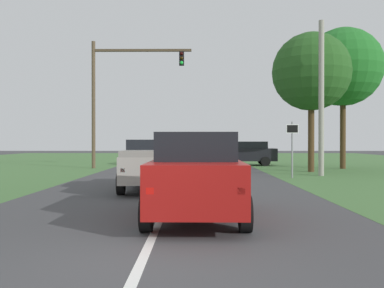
{
  "coord_description": "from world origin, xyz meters",
  "views": [
    {
      "loc": [
        0.79,
        -6.12,
        1.78
      ],
      "look_at": [
        0.63,
        15.43,
        1.64
      ],
      "focal_mm": 38.72,
      "sensor_mm": 36.0,
      "label": 1
    }
  ],
  "objects_px": {
    "red_suv_near": "(196,173)",
    "keep_moving_sign": "(292,142)",
    "traffic_light": "(117,86)",
    "crossing_suv_far": "(245,153)",
    "utility_pole_right": "(321,98)",
    "extra_tree_1": "(311,72)",
    "oak_tree_right": "(343,67)",
    "pickup_truck_lead": "(153,163)"
  },
  "relations": [
    {
      "from": "red_suv_near",
      "to": "keep_moving_sign",
      "type": "height_order",
      "value": "keep_moving_sign"
    },
    {
      "from": "red_suv_near",
      "to": "traffic_light",
      "type": "height_order",
      "value": "traffic_light"
    },
    {
      "from": "red_suv_near",
      "to": "traffic_light",
      "type": "distance_m",
      "value": 18.96
    },
    {
      "from": "keep_moving_sign",
      "to": "crossing_suv_far",
      "type": "height_order",
      "value": "keep_moving_sign"
    },
    {
      "from": "red_suv_near",
      "to": "utility_pole_right",
      "type": "bearing_deg",
      "value": 61.22
    },
    {
      "from": "red_suv_near",
      "to": "crossing_suv_far",
      "type": "height_order",
      "value": "red_suv_near"
    },
    {
      "from": "keep_moving_sign",
      "to": "extra_tree_1",
      "type": "bearing_deg",
      "value": 63.24
    },
    {
      "from": "oak_tree_right",
      "to": "extra_tree_1",
      "type": "xyz_separation_m",
      "value": [
        -2.83,
        -2.76,
        -0.76
      ]
    },
    {
      "from": "pickup_truck_lead",
      "to": "traffic_light",
      "type": "height_order",
      "value": "traffic_light"
    },
    {
      "from": "red_suv_near",
      "to": "pickup_truck_lead",
      "type": "distance_m",
      "value": 5.9
    },
    {
      "from": "pickup_truck_lead",
      "to": "keep_moving_sign",
      "type": "bearing_deg",
      "value": 37.52
    },
    {
      "from": "pickup_truck_lead",
      "to": "crossing_suv_far",
      "type": "distance_m",
      "value": 16.37
    },
    {
      "from": "pickup_truck_lead",
      "to": "utility_pole_right",
      "type": "distance_m",
      "value": 10.6
    },
    {
      "from": "keep_moving_sign",
      "to": "oak_tree_right",
      "type": "relative_size",
      "value": 0.3
    },
    {
      "from": "crossing_suv_far",
      "to": "utility_pole_right",
      "type": "bearing_deg",
      "value": -73.29
    },
    {
      "from": "keep_moving_sign",
      "to": "utility_pole_right",
      "type": "height_order",
      "value": "utility_pole_right"
    },
    {
      "from": "oak_tree_right",
      "to": "crossing_suv_far",
      "type": "relative_size",
      "value": 1.97
    },
    {
      "from": "red_suv_near",
      "to": "extra_tree_1",
      "type": "bearing_deg",
      "value": 65.16
    },
    {
      "from": "red_suv_near",
      "to": "traffic_light",
      "type": "xyz_separation_m",
      "value": [
        -5.18,
        17.7,
        4.39
      ]
    },
    {
      "from": "red_suv_near",
      "to": "crossing_suv_far",
      "type": "bearing_deg",
      "value": 80.1
    },
    {
      "from": "pickup_truck_lead",
      "to": "oak_tree_right",
      "type": "distance_m",
      "value": 17.09
    },
    {
      "from": "keep_moving_sign",
      "to": "oak_tree_right",
      "type": "distance_m",
      "value": 9.71
    },
    {
      "from": "crossing_suv_far",
      "to": "oak_tree_right",
      "type": "bearing_deg",
      "value": -33.11
    },
    {
      "from": "oak_tree_right",
      "to": "pickup_truck_lead",
      "type": "bearing_deg",
      "value": -133.74
    },
    {
      "from": "oak_tree_right",
      "to": "crossing_suv_far",
      "type": "xyz_separation_m",
      "value": [
        -5.89,
        3.84,
        -5.65
      ]
    },
    {
      "from": "traffic_light",
      "to": "utility_pole_right",
      "type": "relative_size",
      "value": 1.04
    },
    {
      "from": "red_suv_near",
      "to": "keep_moving_sign",
      "type": "relative_size",
      "value": 1.69
    },
    {
      "from": "crossing_suv_far",
      "to": "extra_tree_1",
      "type": "bearing_deg",
      "value": -65.14
    },
    {
      "from": "keep_moving_sign",
      "to": "utility_pole_right",
      "type": "xyz_separation_m",
      "value": [
        1.81,
        1.34,
        2.27
      ]
    },
    {
      "from": "red_suv_near",
      "to": "traffic_light",
      "type": "relative_size",
      "value": 0.55
    },
    {
      "from": "traffic_light",
      "to": "pickup_truck_lead",
      "type": "bearing_deg",
      "value": -73.27
    },
    {
      "from": "traffic_light",
      "to": "oak_tree_right",
      "type": "relative_size",
      "value": 0.92
    },
    {
      "from": "extra_tree_1",
      "to": "keep_moving_sign",
      "type": "bearing_deg",
      "value": -116.76
    },
    {
      "from": "extra_tree_1",
      "to": "pickup_truck_lead",
      "type": "bearing_deg",
      "value": -133.09
    },
    {
      "from": "traffic_light",
      "to": "red_suv_near",
      "type": "bearing_deg",
      "value": -73.69
    },
    {
      "from": "red_suv_near",
      "to": "pickup_truck_lead",
      "type": "bearing_deg",
      "value": 105.43
    },
    {
      "from": "pickup_truck_lead",
      "to": "keep_moving_sign",
      "type": "distance_m",
      "value": 7.94
    },
    {
      "from": "pickup_truck_lead",
      "to": "oak_tree_right",
      "type": "height_order",
      "value": "oak_tree_right"
    },
    {
      "from": "oak_tree_right",
      "to": "utility_pole_right",
      "type": "relative_size",
      "value": 1.14
    },
    {
      "from": "pickup_truck_lead",
      "to": "oak_tree_right",
      "type": "xyz_separation_m",
      "value": [
        11.15,
        11.66,
        5.63
      ]
    },
    {
      "from": "red_suv_near",
      "to": "pickup_truck_lead",
      "type": "xyz_separation_m",
      "value": [
        -1.57,
        5.69,
        -0.07
      ]
    },
    {
      "from": "red_suv_near",
      "to": "oak_tree_right",
      "type": "relative_size",
      "value": 0.51
    }
  ]
}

